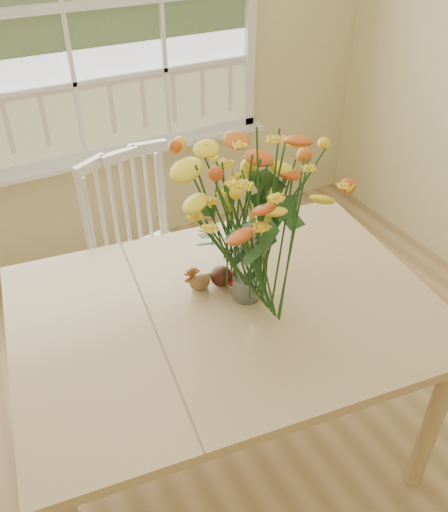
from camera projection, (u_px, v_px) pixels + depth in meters
wall_back at (67, 45)px, 2.94m from camera, size 4.00×0.02×2.70m
window at (62, 11)px, 2.80m from camera, size 2.42×0.12×1.74m
dining_table at (226, 325)px, 2.05m from camera, size 1.66×1.28×0.83m
windsor_chair at (141, 247)px, 2.73m from camera, size 0.57×0.55×1.04m
flower_vase at (249, 215)px, 1.84m from camera, size 0.51×0.51×0.60m
pumpkin at (247, 285)px, 2.04m from camera, size 0.11×0.11×0.08m
turkey_figurine at (200, 282)px, 2.05m from camera, size 0.09×0.07×0.10m
dark_gourd at (222, 277)px, 2.08m from camera, size 0.13×0.09×0.08m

